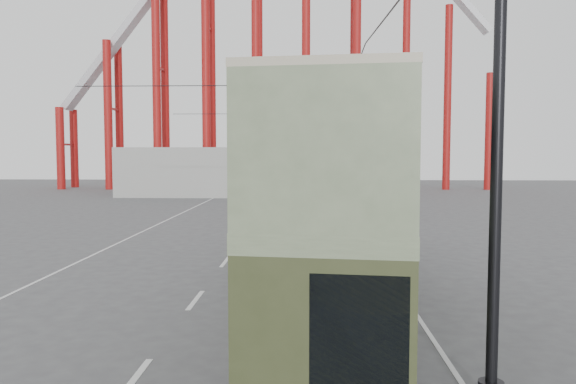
{
  "coord_description": "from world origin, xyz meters",
  "views": [
    {
      "loc": [
        2.44,
        -12.59,
        4.46
      ],
      "look_at": [
        1.64,
        8.21,
        3.0
      ],
      "focal_mm": 35.0,
      "sensor_mm": 36.0,
      "label": 1
    }
  ],
  "objects_px": {
    "pedestrian": "(239,250)",
    "single_decker_green": "(330,214)",
    "single_decker_cream": "(321,187)",
    "double_decker_bus": "(344,204)"
  },
  "relations": [
    {
      "from": "pedestrian",
      "to": "single_decker_green",
      "type": "bearing_deg",
      "value": -167.47
    },
    {
      "from": "single_decker_green",
      "to": "single_decker_cream",
      "type": "distance_m",
      "value": 17.52
    },
    {
      "from": "pedestrian",
      "to": "single_decker_cream",
      "type": "bearing_deg",
      "value": -134.97
    },
    {
      "from": "double_decker_bus",
      "to": "single_decker_cream",
      "type": "distance_m",
      "value": 28.23
    },
    {
      "from": "single_decker_green",
      "to": "double_decker_bus",
      "type": "bearing_deg",
      "value": -94.24
    },
    {
      "from": "double_decker_bus",
      "to": "single_decker_green",
      "type": "height_order",
      "value": "double_decker_bus"
    },
    {
      "from": "single_decker_green",
      "to": "pedestrian",
      "type": "height_order",
      "value": "single_decker_green"
    },
    {
      "from": "double_decker_bus",
      "to": "pedestrian",
      "type": "xyz_separation_m",
      "value": [
        -3.34,
        6.82,
        -2.29
      ]
    },
    {
      "from": "double_decker_bus",
      "to": "pedestrian",
      "type": "bearing_deg",
      "value": 122.95
    },
    {
      "from": "single_decker_green",
      "to": "pedestrian",
      "type": "relative_size",
      "value": 6.08
    }
  ]
}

